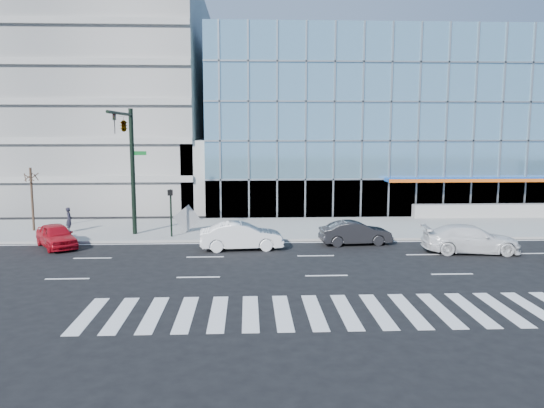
{
  "coord_description": "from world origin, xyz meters",
  "views": [
    {
      "loc": [
        -3.66,
        -28.05,
        6.74
      ],
      "look_at": [
        -2.25,
        3.0,
        2.45
      ],
      "focal_mm": 35.0,
      "sensor_mm": 36.0,
      "label": 1
    }
  ],
  "objects": [
    {
      "name": "sidewalk",
      "position": [
        0.0,
        8.0,
        0.07
      ],
      "size": [
        120.0,
        8.0,
        0.15
      ],
      "primitive_type": "cube",
      "color": "gray",
      "rests_on": "ground"
    },
    {
      "name": "white_suv",
      "position": [
        8.74,
        0.42,
        0.77
      ],
      "size": [
        5.49,
        2.67,
        1.54
      ],
      "primitive_type": "imported",
      "rotation": [
        0.0,
        0.0,
        1.47
      ],
      "color": "white",
      "rests_on": "ground"
    },
    {
      "name": "pedestrian",
      "position": [
        -15.42,
        6.81,
        0.97
      ],
      "size": [
        0.58,
        0.7,
        1.63
      ],
      "primitive_type": "imported",
      "rotation": [
        0.0,
        0.0,
        1.94
      ],
      "color": "black",
      "rests_on": "sidewalk"
    },
    {
      "name": "traffic_signal",
      "position": [
        -11.0,
        4.57,
        6.16
      ],
      "size": [
        1.14,
        5.74,
        8.0
      ],
      "color": "black",
      "rests_on": "sidewalk"
    },
    {
      "name": "tilted_panel",
      "position": [
        -7.67,
        6.38,
        1.06
      ],
      "size": [
        1.81,
        0.35,
        1.82
      ],
      "primitive_type": "cube",
      "rotation": [
        0.0,
        0.92,
        0.16
      ],
      "color": "gray",
      "rests_on": "sidewalk"
    },
    {
      "name": "ped_signal_post",
      "position": [
        -8.5,
        4.94,
        2.14
      ],
      "size": [
        0.3,
        0.33,
        3.0
      ],
      "color": "black",
      "rests_on": "sidewalk"
    },
    {
      "name": "ramp_block",
      "position": [
        -6.0,
        18.0,
        3.0
      ],
      "size": [
        6.0,
        8.0,
        6.0
      ],
      "primitive_type": "cube",
      "color": "gray",
      "rests_on": "ground"
    },
    {
      "name": "dark_sedan",
      "position": [
        2.74,
        2.84,
        0.7
      ],
      "size": [
        4.36,
        1.87,
        1.4
      ],
      "primitive_type": "imported",
      "rotation": [
        0.0,
        0.0,
        1.66
      ],
      "color": "black",
      "rests_on": "ground"
    },
    {
      "name": "parking_garage",
      "position": [
        -20.0,
        26.0,
        10.0
      ],
      "size": [
        24.0,
        24.0,
        20.0
      ],
      "primitive_type": "cube",
      "color": "gray",
      "rests_on": "ground"
    },
    {
      "name": "tower_backdrop",
      "position": [
        -30.0,
        70.0,
        24.0
      ],
      "size": [
        14.0,
        14.0,
        48.0
      ],
      "primitive_type": "cube",
      "color": "gray",
      "rests_on": "ground"
    },
    {
      "name": "ground",
      "position": [
        0.0,
        0.0,
        0.0
      ],
      "size": [
        160.0,
        160.0,
        0.0
      ],
      "primitive_type": "plane",
      "color": "black",
      "rests_on": "ground"
    },
    {
      "name": "street_tree_near",
      "position": [
        -18.0,
        7.5,
        3.78
      ],
      "size": [
        1.1,
        1.1,
        4.23
      ],
      "color": "#332319",
      "rests_on": "sidewalk"
    },
    {
      "name": "red_sedan",
      "position": [
        -14.86,
        2.81,
        0.69
      ],
      "size": [
        3.6,
        4.29,
        1.38
      ],
      "primitive_type": "imported",
      "rotation": [
        0.0,
        0.0,
        0.58
      ],
      "color": "#B70E1B",
      "rests_on": "ground"
    },
    {
      "name": "theatre_building",
      "position": [
        14.0,
        26.0,
        7.5
      ],
      "size": [
        42.0,
        26.0,
        15.0
      ],
      "primitive_type": "cube",
      "color": "#7EB6D2",
      "rests_on": "ground"
    },
    {
      "name": "white_sedan",
      "position": [
        -4.06,
        1.8,
        0.78
      ],
      "size": [
        4.84,
        1.99,
        1.56
      ],
      "primitive_type": "imported",
      "rotation": [
        0.0,
        0.0,
        1.64
      ],
      "color": "white",
      "rests_on": "ground"
    }
  ]
}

